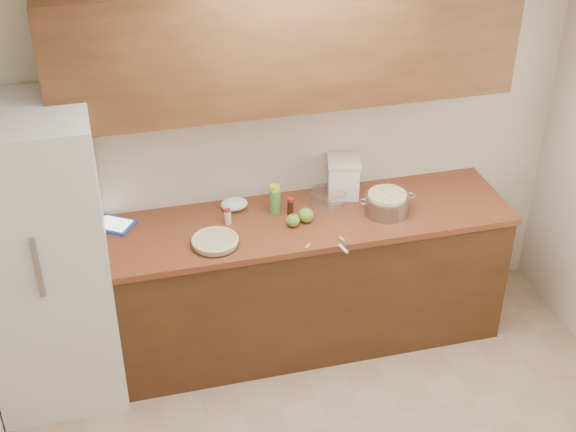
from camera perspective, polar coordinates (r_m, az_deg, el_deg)
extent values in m
plane|color=silver|center=(2.76, 8.54, 13.48)|extent=(3.60, 3.60, 0.00)
plane|color=beige|center=(4.85, -0.57, 5.57)|extent=(3.60, 0.00, 3.60)
cube|color=#492914|center=(5.03, 0.37, -4.85)|extent=(2.60, 0.65, 0.88)
cube|color=brown|center=(4.77, 0.39, -0.43)|extent=(2.64, 0.68, 0.04)
cube|color=brown|center=(4.44, -0.08, 12.14)|extent=(2.60, 0.34, 0.70)
cube|color=silver|center=(4.65, -16.95, -3.01)|extent=(0.70, 0.70, 1.80)
cylinder|color=silver|center=(4.54, -5.20, -1.86)|extent=(0.28, 0.28, 0.04)
cylinder|color=beige|center=(4.54, -5.20, -1.84)|extent=(0.25, 0.25, 0.03)
torus|color=beige|center=(4.53, -5.21, -1.69)|extent=(0.27, 0.27, 0.02)
cylinder|color=gray|center=(4.83, 7.04, 0.81)|extent=(0.26, 0.26, 0.11)
torus|color=gray|center=(4.76, 5.41, 1.02)|extent=(0.06, 0.06, 0.01)
torus|color=gray|center=(4.86, 8.69, 1.46)|extent=(0.06, 0.06, 0.01)
cylinder|color=beige|center=(4.82, 7.05, 0.97)|extent=(0.23, 0.23, 0.12)
cube|color=white|center=(4.97, 3.96, 2.68)|extent=(0.23, 0.23, 0.23)
cube|color=#F8E5C7|center=(4.91, 4.01, 3.94)|extent=(0.24, 0.24, 0.02)
cube|color=#203D9C|center=(4.81, -12.26, -0.62)|extent=(0.28, 0.26, 0.01)
cube|color=white|center=(4.80, -12.27, -0.53)|extent=(0.23, 0.21, 0.00)
cube|color=gray|center=(4.57, 3.88, -1.78)|extent=(0.04, 0.10, 0.00)
cylinder|color=white|center=(4.50, 3.97, -2.34)|extent=(0.04, 0.09, 0.02)
cylinder|color=#4C8C38|center=(4.79, -0.93, 1.05)|extent=(0.07, 0.07, 0.15)
cylinder|color=yellow|center=(4.74, -0.94, 2.02)|extent=(0.06, 0.06, 0.03)
cylinder|color=beige|center=(4.72, -4.31, -0.10)|extent=(0.04, 0.04, 0.08)
cylinder|color=red|center=(4.69, -4.33, 0.40)|extent=(0.03, 0.03, 0.02)
cylinder|color=black|center=(4.79, 0.17, 0.60)|extent=(0.04, 0.04, 0.09)
cylinder|color=red|center=(4.76, 0.17, 1.17)|extent=(0.03, 0.03, 0.02)
cylinder|color=silver|center=(4.90, 2.84, 1.32)|extent=(0.21, 0.21, 0.08)
torus|color=silver|center=(4.88, 2.86, 1.70)|extent=(0.22, 0.22, 0.01)
ellipsoid|color=white|center=(4.85, -3.84, 0.85)|extent=(0.20, 0.17, 0.07)
sphere|color=olive|center=(4.68, 0.36, -0.31)|extent=(0.08, 0.08, 0.08)
cylinder|color=#3F2D19|center=(4.65, 0.37, 0.17)|extent=(0.01, 0.01, 0.01)
sphere|color=olive|center=(4.72, 1.30, 0.07)|extent=(0.09, 0.09, 0.09)
cylinder|color=#3F2D19|center=(4.69, 1.31, 0.60)|extent=(0.01, 0.01, 0.01)
cube|color=#8CAD54|center=(4.71, 0.34, -0.60)|extent=(0.03, 0.02, 0.00)
cube|color=#8CAD54|center=(4.52, 1.42, -2.13)|extent=(0.04, 0.04, 0.00)
cube|color=#8CAD54|center=(4.59, 3.83, -1.61)|extent=(0.03, 0.05, 0.00)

